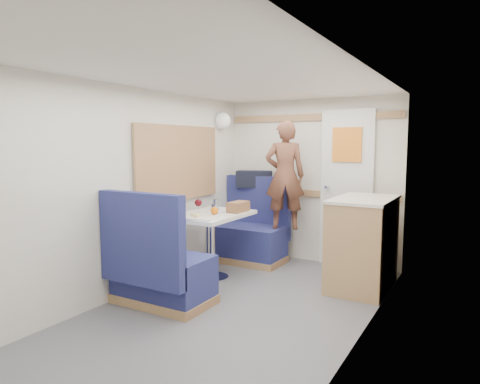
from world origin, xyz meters
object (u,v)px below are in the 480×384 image
Objects in this scene: galley_counter at (362,242)px; orange_fruit at (214,211)px; bench_far at (250,237)px; duffel_bag at (254,179)px; tumbler_right at (215,209)px; beer_glass at (237,208)px; bread_loaf at (238,207)px; tray at (205,217)px; tumbler_mid at (216,204)px; cheese_block at (196,215)px; tumbler_left at (173,211)px; dinette_table at (212,228)px; bench_near at (159,273)px; person at (285,175)px; pepper_grinder at (228,207)px; wine_glass at (198,203)px; dome_light at (223,121)px.

orange_fruit is at bearing -153.07° from galley_counter.
bench_far is 2.35× the size of duffel_bag.
tumbler_right is 0.25m from beer_glass.
tray is at bearing -100.48° from bread_loaf.
tumbler_mid reaches higher than tumbler_right.
orange_fruit is 0.85× the size of cheese_block.
tumbler_left is (-0.35, -0.24, 0.00)m from orange_fruit.
bread_loaf is at bearing 108.66° from beer_glass.
orange_fruit is at bearing 80.94° from tray.
galley_counter reaches higher than tumbler_right.
orange_fruit is at bearing 69.89° from cheese_block.
bench_far is 1.51m from galley_counter.
tray is (-1.37, -0.82, 0.26)m from galley_counter.
dinette_table is 0.88× the size of bench_far.
beer_glass is at bearing -72.69° from bench_far.
person reaches higher than bench_near.
person reaches higher than duffel_bag.
person is 11.51× the size of tumbler_mid.
bread_loaf is (0.20, 0.23, 0.21)m from dinette_table.
bench_far is 13.38× the size of orange_fruit.
galley_counter is 1.54m from orange_fruit.
galley_counter is 7.52× the size of tumbler_left.
duffel_bag reaches higher than orange_fruit.
pepper_grinder is at bearing -97.93° from duffel_bag.
pepper_grinder is (-0.37, -0.69, -0.32)m from person.
dinette_table is at bearing -143.49° from beer_glass.
tumbler_right reaches higher than tray.
galley_counter is (1.47, -0.31, 0.17)m from bench_far.
tumbler_left is 0.74m from bread_loaf.
wine_glass is (-1.52, -0.71, 0.38)m from galley_counter.
person is 13.13× the size of pepper_grinder.
duffel_bag is (-0.08, 1.12, 0.44)m from dinette_table.
wine_glass reaches higher than dinette_table.
beer_glass is (0.17, 0.51, 0.02)m from cheese_block.
pepper_grinder reaches higher than cheese_block.
bread_loaf reaches higher than pepper_grinder.
pepper_grinder is (0.04, 0.21, -0.01)m from tumbler_right.
duffel_bag is at bearing 107.22° from bread_loaf.
galley_counter is 2.53× the size of tray.
cheese_block is (0.05, -0.35, 0.19)m from dinette_table.
duffel_bag reaches higher than wine_glass.
bench_near reaches higher than pepper_grinder.
person is 10.44× the size of tumbler_left.
beer_glass is (0.61, -0.69, -0.98)m from dome_light.
wine_glass is (-0.10, 0.19, 0.09)m from cheese_block.
galley_counter reaches higher than pepper_grinder.
bench_far reaches higher than dinette_table.
beer_glass is (0.22, 1.03, 0.47)m from bench_near.
wine_glass is 0.19m from tumbler_right.
bread_loaf is at bearing 22.30° from pepper_grinder.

